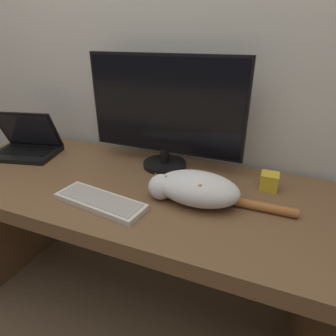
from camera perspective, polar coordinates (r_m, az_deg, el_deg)
The scene contains 7 objects.
wall_back at distance 1.40m, azimuth -2.04°, elevation 24.25°, with size 6.40×0.06×2.60m.
desk at distance 1.26m, azimuth -8.92°, elevation -8.95°, with size 1.67×0.67×0.78m.
monitor at distance 1.22m, azimuth -0.72°, elevation 11.35°, with size 0.69×0.20×0.49m.
laptop at distance 1.59m, azimuth -26.84°, elevation 4.05°, with size 0.35×0.28×0.22m.
external_keyboard at distance 1.04m, azimuth -13.61°, elevation -6.60°, with size 0.36×0.16×0.02m.
cat at distance 1.01m, azimuth 5.64°, elevation -4.04°, with size 0.52×0.18×0.12m.
small_toy at distance 1.17m, azimuth 19.87°, elevation -2.56°, with size 0.07×0.07×0.07m.
Camera 1 is at (0.56, -0.54, 1.33)m, focal length 30.00 mm.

